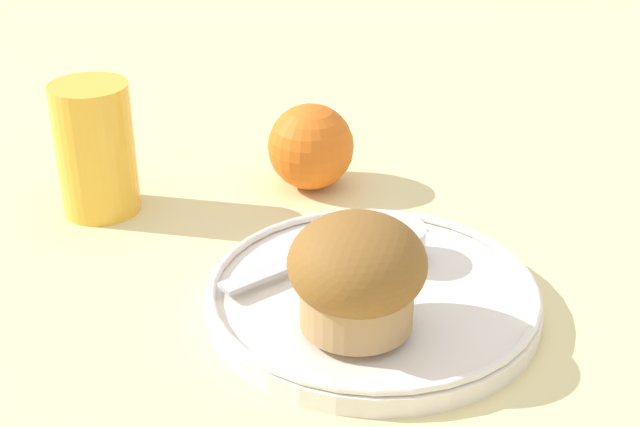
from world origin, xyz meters
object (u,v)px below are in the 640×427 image
object	(u,v)px
butter_knife	(323,251)
orange_fruit	(311,147)
juice_glass	(96,149)
muffin	(357,274)

from	to	relation	value
butter_knife	orange_fruit	distance (m)	0.15
orange_fruit	juice_glass	size ratio (longest dim) A/B	0.68
orange_fruit	butter_knife	bearing A→B (deg)	-117.52
butter_knife	juice_glass	bearing A→B (deg)	112.03
juice_glass	butter_knife	bearing A→B (deg)	-61.43
butter_knife	orange_fruit	xyz separation A→B (m)	(0.07, 0.14, 0.02)
butter_knife	muffin	bearing A→B (deg)	-114.32
muffin	butter_knife	bearing A→B (deg)	72.23
orange_fruit	juice_glass	xyz separation A→B (m)	(-0.17, 0.05, 0.02)
muffin	orange_fruit	world-z (taller)	muffin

